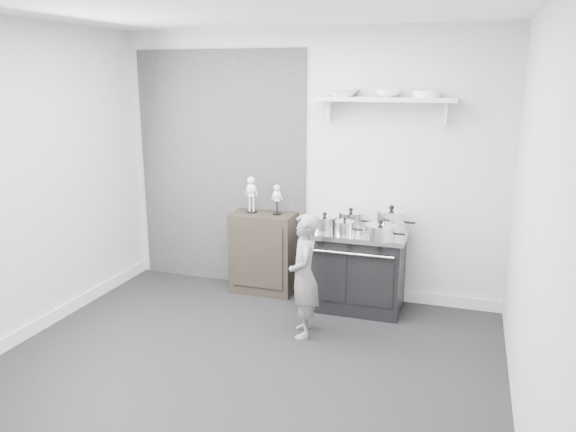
# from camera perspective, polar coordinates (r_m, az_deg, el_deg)

# --- Properties ---
(ground) EXTENTS (4.00, 4.00, 0.00)m
(ground) POSITION_cam_1_polar(r_m,az_deg,el_deg) (4.58, -4.87, -15.17)
(ground) COLOR black
(ground) RESTS_ON ground
(room_shell) EXTENTS (4.02, 3.62, 2.71)m
(room_shell) POSITION_cam_1_polar(r_m,az_deg,el_deg) (4.21, -5.66, 5.90)
(room_shell) COLOR #B6B6B4
(room_shell) RESTS_ON ground
(wall_shelf) EXTENTS (1.30, 0.26, 0.24)m
(wall_shelf) POSITION_cam_1_polar(r_m,az_deg,el_deg) (5.41, 9.86, 11.48)
(wall_shelf) COLOR silver
(wall_shelf) RESTS_ON room_shell
(stove) EXTENTS (0.98, 0.61, 0.78)m
(stove) POSITION_cam_1_polar(r_m,az_deg,el_deg) (5.55, 6.78, -5.38)
(stove) COLOR black
(stove) RESTS_ON ground
(side_cabinet) EXTENTS (0.65, 0.38, 0.85)m
(side_cabinet) POSITION_cam_1_polar(r_m,az_deg,el_deg) (5.92, -2.47, -3.72)
(side_cabinet) COLOR black
(side_cabinet) RESTS_ON ground
(child) EXTENTS (0.37, 0.46, 1.10)m
(child) POSITION_cam_1_polar(r_m,az_deg,el_deg) (4.89, 1.64, -6.08)
(child) COLOR slate
(child) RESTS_ON ground
(pot_front_left) EXTENTS (0.33, 0.24, 0.19)m
(pot_front_left) POSITION_cam_1_polar(r_m,az_deg,el_deg) (5.38, 3.73, -0.76)
(pot_front_left) COLOR silver
(pot_front_left) RESTS_ON stove
(pot_back_left) EXTENTS (0.34, 0.25, 0.19)m
(pot_back_left) POSITION_cam_1_polar(r_m,az_deg,el_deg) (5.55, 6.38, -0.33)
(pot_back_left) COLOR silver
(pot_back_left) RESTS_ON stove
(pot_back_right) EXTENTS (0.37, 0.29, 0.25)m
(pot_back_right) POSITION_cam_1_polar(r_m,az_deg,el_deg) (5.46, 10.43, -0.44)
(pot_back_right) COLOR silver
(pot_back_right) RESTS_ON stove
(pot_front_right) EXTENTS (0.36, 0.28, 0.18)m
(pot_front_right) POSITION_cam_1_polar(r_m,az_deg,el_deg) (5.18, 9.37, -1.58)
(pot_front_right) COLOR silver
(pot_front_right) RESTS_ON stove
(pot_front_center) EXTENTS (0.27, 0.18, 0.16)m
(pot_front_center) POSITION_cam_1_polar(r_m,az_deg,el_deg) (5.28, 5.77, -1.20)
(pot_front_center) COLOR silver
(pot_front_center) RESTS_ON stove
(skeleton_full) EXTENTS (0.12, 0.08, 0.44)m
(skeleton_full) POSITION_cam_1_polar(r_m,az_deg,el_deg) (5.81, -3.74, 2.46)
(skeleton_full) COLOR beige
(skeleton_full) RESTS_ON side_cabinet
(skeleton_torso) EXTENTS (0.10, 0.06, 0.36)m
(skeleton_torso) POSITION_cam_1_polar(r_m,az_deg,el_deg) (5.72, -1.13, 1.90)
(skeleton_torso) COLOR beige
(skeleton_torso) RESTS_ON side_cabinet
(bowl_large) EXTENTS (0.31, 0.31, 0.08)m
(bowl_large) POSITION_cam_1_polar(r_m,az_deg,el_deg) (5.47, 5.60, 12.38)
(bowl_large) COLOR white
(bowl_large) RESTS_ON wall_shelf
(bowl_small) EXTENTS (0.23, 0.23, 0.07)m
(bowl_small) POSITION_cam_1_polar(r_m,az_deg,el_deg) (5.39, 10.09, 12.18)
(bowl_small) COLOR white
(bowl_small) RESTS_ON wall_shelf
(plate_stack) EXTENTS (0.24, 0.24, 0.06)m
(plate_stack) POSITION_cam_1_polar(r_m,az_deg,el_deg) (5.36, 13.87, 11.93)
(plate_stack) COLOR white
(plate_stack) RESTS_ON wall_shelf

